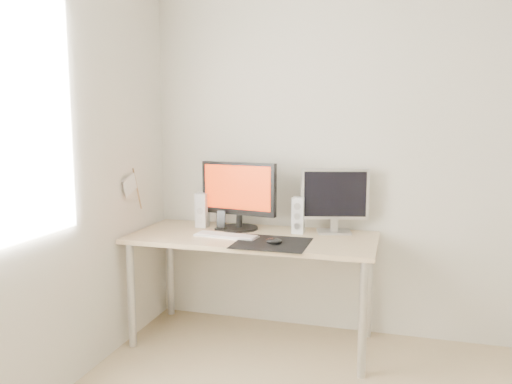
{
  "coord_description": "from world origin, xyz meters",
  "views": [
    {
      "loc": [
        -0.03,
        -1.69,
        1.47
      ],
      "look_at": [
        -0.92,
        1.44,
        1.01
      ],
      "focal_mm": 35.0,
      "sensor_mm": 36.0,
      "label": 1
    }
  ],
  "objects_px": {
    "main_monitor": "(239,193)",
    "keyboard": "(226,235)",
    "desk": "(253,247)",
    "phone_dock": "(221,224)",
    "speaker_left": "(202,210)",
    "mouse": "(274,241)",
    "speaker_right": "(298,215)",
    "second_monitor": "(335,197)"
  },
  "relations": [
    {
      "from": "second_monitor",
      "to": "phone_dock",
      "type": "relative_size",
      "value": 3.34
    },
    {
      "from": "keyboard",
      "to": "phone_dock",
      "type": "xyz_separation_m",
      "value": [
        -0.1,
        0.18,
        0.03
      ]
    },
    {
      "from": "main_monitor",
      "to": "speaker_right",
      "type": "xyz_separation_m",
      "value": [
        0.42,
        0.0,
        -0.13
      ]
    },
    {
      "from": "desk",
      "to": "speaker_left",
      "type": "xyz_separation_m",
      "value": [
        -0.42,
        0.16,
        0.2
      ]
    },
    {
      "from": "mouse",
      "to": "main_monitor",
      "type": "relative_size",
      "value": 0.19
    },
    {
      "from": "speaker_left",
      "to": "phone_dock",
      "type": "relative_size",
      "value": 1.81
    },
    {
      "from": "mouse",
      "to": "desk",
      "type": "relative_size",
      "value": 0.06
    },
    {
      "from": "main_monitor",
      "to": "keyboard",
      "type": "xyz_separation_m",
      "value": [
        -0.01,
        -0.23,
        -0.25
      ]
    },
    {
      "from": "keyboard",
      "to": "desk",
      "type": "bearing_deg",
      "value": 27.59
    },
    {
      "from": "mouse",
      "to": "speaker_right",
      "type": "height_order",
      "value": "speaker_right"
    },
    {
      "from": "desk",
      "to": "speaker_left",
      "type": "relative_size",
      "value": 6.59
    },
    {
      "from": "mouse",
      "to": "main_monitor",
      "type": "xyz_separation_m",
      "value": [
        -0.34,
        0.35,
        0.23
      ]
    },
    {
      "from": "speaker_right",
      "to": "keyboard",
      "type": "height_order",
      "value": "speaker_right"
    },
    {
      "from": "phone_dock",
      "to": "keyboard",
      "type": "bearing_deg",
      "value": -60.86
    },
    {
      "from": "main_monitor",
      "to": "speaker_left",
      "type": "height_order",
      "value": "main_monitor"
    },
    {
      "from": "desk",
      "to": "keyboard",
      "type": "relative_size",
      "value": 3.71
    },
    {
      "from": "main_monitor",
      "to": "speaker_left",
      "type": "xyz_separation_m",
      "value": [
        -0.27,
        0.01,
        -0.13
      ]
    },
    {
      "from": "speaker_right",
      "to": "keyboard",
      "type": "xyz_separation_m",
      "value": [
        -0.43,
        -0.24,
        -0.11
      ]
    },
    {
      "from": "main_monitor",
      "to": "second_monitor",
      "type": "xyz_separation_m",
      "value": [
        0.65,
        0.07,
        -0.01
      ]
    },
    {
      "from": "phone_dock",
      "to": "speaker_left",
      "type": "bearing_deg",
      "value": 159.9
    },
    {
      "from": "main_monitor",
      "to": "desk",
      "type": "bearing_deg",
      "value": -46.12
    },
    {
      "from": "phone_dock",
      "to": "mouse",
      "type": "bearing_deg",
      "value": -34.04
    },
    {
      "from": "second_monitor",
      "to": "desk",
      "type": "bearing_deg",
      "value": -156.01
    },
    {
      "from": "mouse",
      "to": "desk",
      "type": "xyz_separation_m",
      "value": [
        -0.19,
        0.2,
        -0.1
      ]
    },
    {
      "from": "second_monitor",
      "to": "phone_dock",
      "type": "xyz_separation_m",
      "value": [
        -0.76,
        -0.13,
        -0.2
      ]
    },
    {
      "from": "speaker_right",
      "to": "speaker_left",
      "type": "bearing_deg",
      "value": 179.71
    },
    {
      "from": "phone_dock",
      "to": "desk",
      "type": "bearing_deg",
      "value": -21.16
    },
    {
      "from": "phone_dock",
      "to": "speaker_right",
      "type": "bearing_deg",
      "value": 6.04
    },
    {
      "from": "desk",
      "to": "main_monitor",
      "type": "bearing_deg",
      "value": 133.88
    },
    {
      "from": "desk",
      "to": "phone_dock",
      "type": "height_order",
      "value": "phone_dock"
    },
    {
      "from": "mouse",
      "to": "speaker_left",
      "type": "height_order",
      "value": "speaker_left"
    },
    {
      "from": "speaker_right",
      "to": "keyboard",
      "type": "distance_m",
      "value": 0.5
    },
    {
      "from": "speaker_left",
      "to": "keyboard",
      "type": "bearing_deg",
      "value": -42.32
    },
    {
      "from": "main_monitor",
      "to": "keyboard",
      "type": "distance_m",
      "value": 0.34
    },
    {
      "from": "main_monitor",
      "to": "second_monitor",
      "type": "height_order",
      "value": "main_monitor"
    },
    {
      "from": "desk",
      "to": "keyboard",
      "type": "height_order",
      "value": "keyboard"
    },
    {
      "from": "speaker_left",
      "to": "keyboard",
      "type": "xyz_separation_m",
      "value": [
        0.26,
        -0.24,
        -0.11
      ]
    },
    {
      "from": "speaker_left",
      "to": "phone_dock",
      "type": "distance_m",
      "value": 0.19
    },
    {
      "from": "mouse",
      "to": "second_monitor",
      "type": "relative_size",
      "value": 0.23
    },
    {
      "from": "main_monitor",
      "to": "keyboard",
      "type": "relative_size",
      "value": 1.28
    },
    {
      "from": "desk",
      "to": "speaker_left",
      "type": "bearing_deg",
      "value": 159.25
    },
    {
      "from": "speaker_left",
      "to": "keyboard",
      "type": "distance_m",
      "value": 0.37
    }
  ]
}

